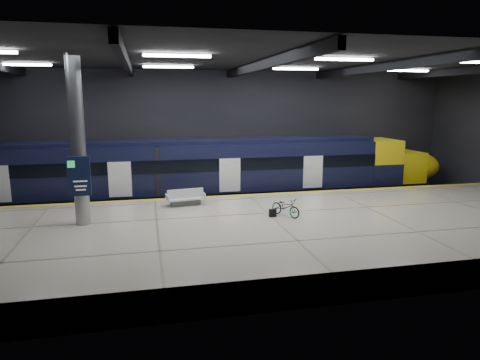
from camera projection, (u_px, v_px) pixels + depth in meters
name	position (u px, v px, depth m)	size (l,w,h in m)	color
ground	(261.00, 229.00, 20.75)	(30.00, 30.00, 0.00)	black
room_shell	(263.00, 110.00, 19.69)	(30.10, 16.10, 8.05)	black
platform	(277.00, 234.00, 18.25)	(30.00, 11.00, 1.10)	beige
safety_strip	(248.00, 195.00, 23.18)	(30.00, 0.40, 0.01)	gold
rails	(238.00, 202.00, 26.01)	(30.00, 1.52, 0.16)	gray
train	(205.00, 171.00, 25.22)	(29.40, 2.84, 3.79)	black
bench	(185.00, 199.00, 20.95)	(1.94, 1.02, 0.82)	#595B60
bicycle	(286.00, 207.00, 18.99)	(0.55, 1.58, 0.83)	#99999E
pannier_bag	(273.00, 213.00, 18.91)	(0.30, 0.18, 0.35)	black
info_column	(78.00, 144.00, 17.23)	(0.90, 0.78, 6.90)	#9EA0A5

